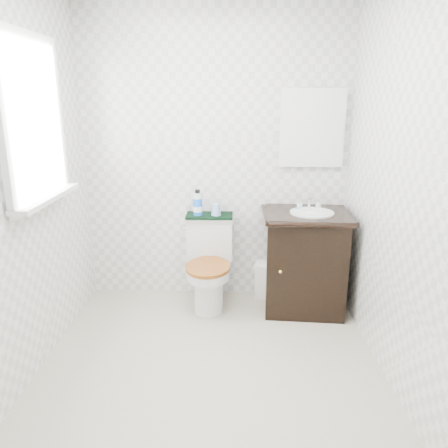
{
  "coord_description": "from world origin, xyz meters",
  "views": [
    {
      "loc": [
        0.13,
        -2.42,
        1.68
      ],
      "look_at": [
        0.08,
        0.75,
        0.77
      ],
      "focal_mm": 35.0,
      "sensor_mm": 36.0,
      "label": 1
    }
  ],
  "objects_px": {
    "toilet": "(209,267)",
    "cup": "(216,209)",
    "trash_bin": "(267,280)",
    "vanity": "(305,259)",
    "mouthwash_bottle": "(198,203)"
  },
  "relations": [
    {
      "from": "toilet",
      "to": "cup",
      "type": "xyz_separation_m",
      "value": [
        0.06,
        0.1,
        0.47
      ]
    },
    {
      "from": "toilet",
      "to": "vanity",
      "type": "xyz_separation_m",
      "value": [
        0.78,
        -0.07,
        0.11
      ]
    },
    {
      "from": "toilet",
      "to": "trash_bin",
      "type": "relative_size",
      "value": 2.35
    },
    {
      "from": "toilet",
      "to": "mouthwash_bottle",
      "type": "distance_m",
      "value": 0.54
    },
    {
      "from": "mouthwash_bottle",
      "to": "cup",
      "type": "distance_m",
      "value": 0.16
    },
    {
      "from": "cup",
      "to": "trash_bin",
      "type": "bearing_deg",
      "value": 4.31
    },
    {
      "from": "vanity",
      "to": "trash_bin",
      "type": "height_order",
      "value": "vanity"
    },
    {
      "from": "vanity",
      "to": "cup",
      "type": "bearing_deg",
      "value": 167.33
    },
    {
      "from": "toilet",
      "to": "trash_bin",
      "type": "height_order",
      "value": "toilet"
    },
    {
      "from": "vanity",
      "to": "cup",
      "type": "distance_m",
      "value": 0.83
    },
    {
      "from": "toilet",
      "to": "trash_bin",
      "type": "xyz_separation_m",
      "value": [
        0.5,
        0.13,
        -0.17
      ]
    },
    {
      "from": "toilet",
      "to": "cup",
      "type": "height_order",
      "value": "cup"
    },
    {
      "from": "vanity",
      "to": "trash_bin",
      "type": "distance_m",
      "value": 0.44
    },
    {
      "from": "cup",
      "to": "toilet",
      "type": "bearing_deg",
      "value": -120.45
    },
    {
      "from": "mouthwash_bottle",
      "to": "cup",
      "type": "relative_size",
      "value": 2.16
    }
  ]
}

